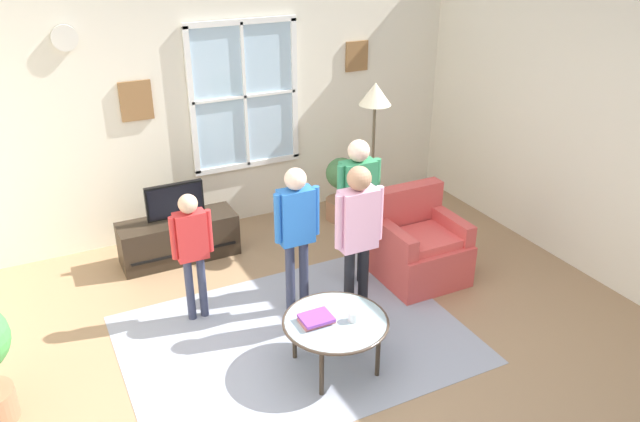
{
  "coord_description": "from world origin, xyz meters",
  "views": [
    {
      "loc": [
        -1.88,
        -3.71,
        3.25
      ],
      "look_at": [
        0.21,
        0.47,
        1.03
      ],
      "focal_mm": 35.34,
      "sensor_mm": 36.0,
      "label": 1
    }
  ],
  "objects_px": {
    "television": "(175,201)",
    "remote_near_books": "(323,319)",
    "tv_stand": "(179,239)",
    "coffee_table": "(336,323)",
    "floor_lamp": "(375,111)",
    "cup": "(353,316)",
    "armchair": "(418,247)",
    "person_blue_shirt": "(296,225)",
    "person_pink_shirt": "(358,229)",
    "potted_plant_by_window": "(341,188)",
    "book_stack": "(316,319)",
    "person_red_shirt": "(192,243)",
    "person_green_shirt": "(358,197)"
  },
  "relations": [
    {
      "from": "coffee_table",
      "to": "person_red_shirt",
      "type": "distance_m",
      "value": 1.41
    },
    {
      "from": "person_red_shirt",
      "to": "floor_lamp",
      "type": "xyz_separation_m",
      "value": [
        2.06,
        0.5,
        0.74
      ]
    },
    {
      "from": "television",
      "to": "remote_near_books",
      "type": "height_order",
      "value": "television"
    },
    {
      "from": "remote_near_books",
      "to": "person_blue_shirt",
      "type": "xyz_separation_m",
      "value": [
        0.15,
        0.8,
        0.41
      ]
    },
    {
      "from": "remote_near_books",
      "to": "floor_lamp",
      "type": "bearing_deg",
      "value": 49.2
    },
    {
      "from": "coffee_table",
      "to": "floor_lamp",
      "type": "xyz_separation_m",
      "value": [
        1.29,
        1.64,
        1.07
      ]
    },
    {
      "from": "book_stack",
      "to": "floor_lamp",
      "type": "distance_m",
      "value": 2.37
    },
    {
      "from": "television",
      "to": "potted_plant_by_window",
      "type": "height_order",
      "value": "television"
    },
    {
      "from": "armchair",
      "to": "person_pink_shirt",
      "type": "relative_size",
      "value": 0.6
    },
    {
      "from": "television",
      "to": "person_red_shirt",
      "type": "distance_m",
      "value": 1.12
    },
    {
      "from": "armchair",
      "to": "remote_near_books",
      "type": "height_order",
      "value": "armchair"
    },
    {
      "from": "armchair",
      "to": "person_blue_shirt",
      "type": "height_order",
      "value": "person_blue_shirt"
    },
    {
      "from": "television",
      "to": "remote_near_books",
      "type": "relative_size",
      "value": 4.13
    },
    {
      "from": "television",
      "to": "floor_lamp",
      "type": "bearing_deg",
      "value": -17.53
    },
    {
      "from": "book_stack",
      "to": "person_green_shirt",
      "type": "xyz_separation_m",
      "value": [
        0.9,
        0.97,
        0.45
      ]
    },
    {
      "from": "remote_near_books",
      "to": "book_stack",
      "type": "bearing_deg",
      "value": -178.88
    },
    {
      "from": "tv_stand",
      "to": "television",
      "type": "bearing_deg",
      "value": -90.0
    },
    {
      "from": "television",
      "to": "person_red_shirt",
      "type": "bearing_deg",
      "value": -97.2
    },
    {
      "from": "book_stack",
      "to": "person_red_shirt",
      "type": "distance_m",
      "value": 1.29
    },
    {
      "from": "floor_lamp",
      "to": "person_green_shirt",
      "type": "bearing_deg",
      "value": -130.43
    },
    {
      "from": "person_blue_shirt",
      "to": "potted_plant_by_window",
      "type": "height_order",
      "value": "person_blue_shirt"
    },
    {
      "from": "tv_stand",
      "to": "television",
      "type": "xyz_separation_m",
      "value": [
        0.0,
        -0.0,
        0.43
      ]
    },
    {
      "from": "armchair",
      "to": "television",
      "type": "bearing_deg",
      "value": 144.84
    },
    {
      "from": "cup",
      "to": "person_pink_shirt",
      "type": "relative_size",
      "value": 0.06
    },
    {
      "from": "tv_stand",
      "to": "coffee_table",
      "type": "distance_m",
      "value": 2.34
    },
    {
      "from": "remote_near_books",
      "to": "person_pink_shirt",
      "type": "xyz_separation_m",
      "value": [
        0.53,
        0.41,
        0.47
      ]
    },
    {
      "from": "coffee_table",
      "to": "potted_plant_by_window",
      "type": "xyz_separation_m",
      "value": [
        1.31,
        2.34,
        -0.02
      ]
    },
    {
      "from": "remote_near_books",
      "to": "person_red_shirt",
      "type": "height_order",
      "value": "person_red_shirt"
    },
    {
      "from": "person_pink_shirt",
      "to": "potted_plant_by_window",
      "type": "distance_m",
      "value": 2.14
    },
    {
      "from": "armchair",
      "to": "potted_plant_by_window",
      "type": "relative_size",
      "value": 1.17
    },
    {
      "from": "television",
      "to": "cup",
      "type": "xyz_separation_m",
      "value": [
        0.75,
        -2.31,
        -0.17
      ]
    },
    {
      "from": "tv_stand",
      "to": "remote_near_books",
      "type": "relative_size",
      "value": 8.46
    },
    {
      "from": "person_green_shirt",
      "to": "person_pink_shirt",
      "type": "bearing_deg",
      "value": -119.43
    },
    {
      "from": "cup",
      "to": "person_blue_shirt",
      "type": "height_order",
      "value": "person_blue_shirt"
    },
    {
      "from": "armchair",
      "to": "person_blue_shirt",
      "type": "relative_size",
      "value": 0.63
    },
    {
      "from": "potted_plant_by_window",
      "to": "television",
      "type": "bearing_deg",
      "value": -177.25
    },
    {
      "from": "person_pink_shirt",
      "to": "floor_lamp",
      "type": "distance_m",
      "value": 1.56
    },
    {
      "from": "potted_plant_by_window",
      "to": "armchair",
      "type": "bearing_deg",
      "value": -88.28
    },
    {
      "from": "tv_stand",
      "to": "cup",
      "type": "bearing_deg",
      "value": -72.06
    },
    {
      "from": "coffee_table",
      "to": "person_red_shirt",
      "type": "bearing_deg",
      "value": 124.03
    },
    {
      "from": "cup",
      "to": "coffee_table",
      "type": "bearing_deg",
      "value": 153.43
    },
    {
      "from": "person_blue_shirt",
      "to": "person_green_shirt",
      "type": "xyz_separation_m",
      "value": [
        0.69,
        0.17,
        0.05
      ]
    },
    {
      "from": "person_red_shirt",
      "to": "person_green_shirt",
      "type": "height_order",
      "value": "person_green_shirt"
    },
    {
      "from": "remote_near_books",
      "to": "person_blue_shirt",
      "type": "relative_size",
      "value": 0.1
    },
    {
      "from": "armchair",
      "to": "floor_lamp",
      "type": "distance_m",
      "value": 1.4
    },
    {
      "from": "person_blue_shirt",
      "to": "person_green_shirt",
      "type": "bearing_deg",
      "value": 13.66
    },
    {
      "from": "tv_stand",
      "to": "cup",
      "type": "distance_m",
      "value": 2.44
    },
    {
      "from": "coffee_table",
      "to": "remote_near_books",
      "type": "relative_size",
      "value": 5.89
    },
    {
      "from": "coffee_table",
      "to": "potted_plant_by_window",
      "type": "height_order",
      "value": "potted_plant_by_window"
    },
    {
      "from": "coffee_table",
      "to": "television",
      "type": "bearing_deg",
      "value": 105.62
    }
  ]
}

